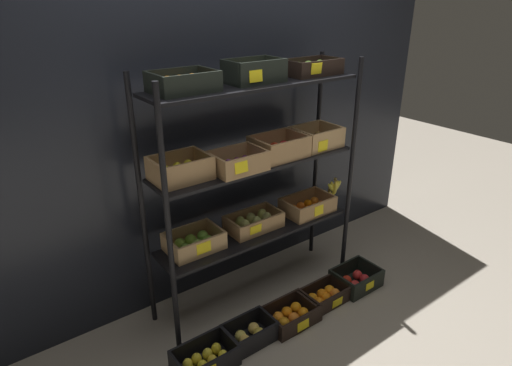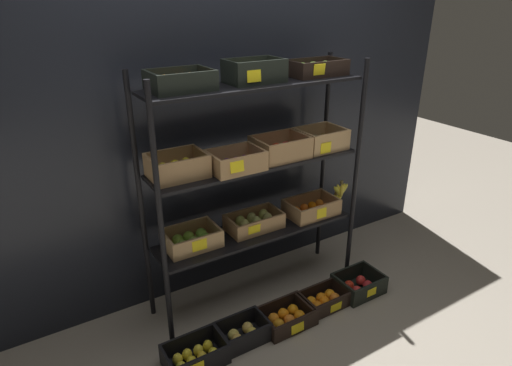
% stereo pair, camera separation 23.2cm
% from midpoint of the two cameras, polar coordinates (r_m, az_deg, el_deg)
% --- Properties ---
extents(ground_plane, '(10.00, 10.00, 0.00)m').
position_cam_midpoint_polar(ground_plane, '(3.25, -2.11, -14.17)').
color(ground_plane, gray).
extents(storefront_wall, '(3.82, 0.12, 2.45)m').
position_cam_midpoint_polar(storefront_wall, '(2.99, -6.62, 8.67)').
color(storefront_wall, black).
rests_on(storefront_wall, ground_plane).
extents(display_rack, '(1.55, 0.38, 1.64)m').
position_cam_midpoint_polar(display_rack, '(2.75, -2.33, 2.96)').
color(display_rack, black).
rests_on(display_rack, ground_plane).
extents(crate_ground_lemon, '(0.36, 0.23, 0.14)m').
position_cam_midpoint_polar(crate_ground_lemon, '(2.73, -9.32, -22.01)').
color(crate_ground_lemon, black).
rests_on(crate_ground_lemon, ground_plane).
extents(crate_ground_apple_gold, '(0.31, 0.21, 0.13)m').
position_cam_midpoint_polar(crate_ground_apple_gold, '(2.85, -3.33, -19.25)').
color(crate_ground_apple_gold, black).
rests_on(crate_ground_apple_gold, ground_plane).
extents(crate_ground_orange, '(0.35, 0.25, 0.12)m').
position_cam_midpoint_polar(crate_ground_orange, '(2.98, 2.27, -17.03)').
color(crate_ground_orange, black).
rests_on(crate_ground_orange, ground_plane).
extents(crate_ground_right_orange, '(0.35, 0.22, 0.11)m').
position_cam_midpoint_polar(crate_ground_right_orange, '(3.15, 6.74, -14.62)').
color(crate_ground_right_orange, black).
rests_on(crate_ground_right_orange, ground_plane).
extents(crate_ground_apple_red, '(0.33, 0.26, 0.14)m').
position_cam_midpoint_polar(crate_ground_apple_red, '(3.34, 11.01, -12.38)').
color(crate_ground_apple_red, black).
rests_on(crate_ground_apple_red, ground_plane).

